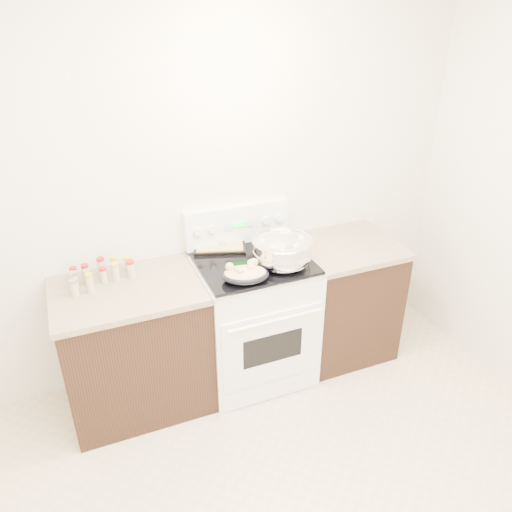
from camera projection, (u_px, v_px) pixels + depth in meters
name	position (u px, v px, depth m)	size (l,w,h in m)	color
room_shell	(314.00, 268.00, 1.69)	(4.10, 3.60, 2.75)	silver
counter_left	(136.00, 347.00, 3.28)	(0.93, 0.67, 0.92)	black
counter_right	(341.00, 298.00, 3.80)	(0.73, 0.67, 0.92)	black
kitchen_range	(253.00, 316.00, 3.54)	(0.78, 0.73, 1.22)	white
mixing_bowl	(282.00, 252.00, 3.24)	(0.41, 0.41, 0.23)	silver
roasting_pan	(245.00, 274.00, 3.07)	(0.34, 0.28, 0.11)	black
baking_sheet	(219.00, 245.00, 3.48)	(0.41, 0.34, 0.06)	black
wooden_spoon	(272.00, 266.00, 3.23)	(0.11, 0.25, 0.04)	#A5894B
blue_ladle	(298.00, 259.00, 3.27)	(0.21, 0.20, 0.09)	#7DA6BB
spice_jars	(100.00, 273.00, 3.10)	(0.40, 0.22, 0.13)	#BFB28C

